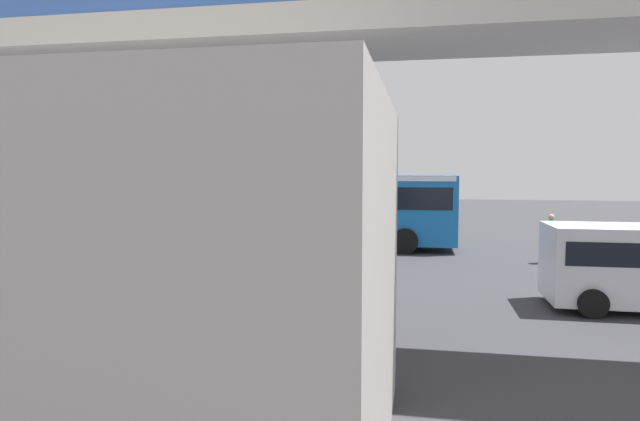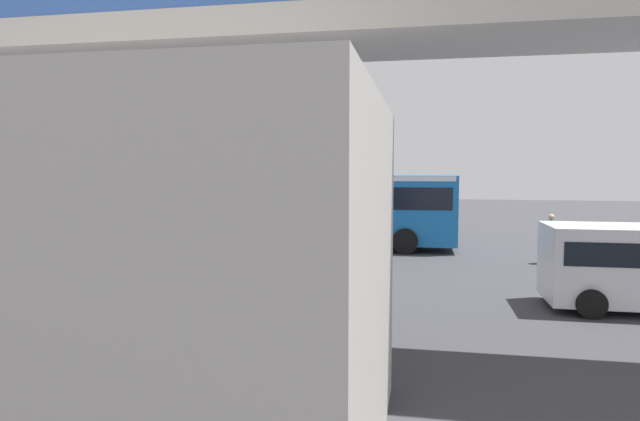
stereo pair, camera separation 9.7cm
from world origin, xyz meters
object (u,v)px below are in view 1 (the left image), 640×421
(traffic_sign, at_px, (331,199))
(bicycle_blue, at_px, (64,244))
(city_bus, at_px, (321,204))
(pedestrian, at_px, (551,239))

(traffic_sign, bearing_deg, bicycle_blue, 39.07)
(city_bus, bearing_deg, pedestrian, 164.81)
(city_bus, xyz_separation_m, pedestrian, (-8.94, 2.43, -1.00))
(city_bus, bearing_deg, bicycle_blue, 19.30)
(bicycle_blue, relative_size, pedestrian, 0.99)
(bicycle_blue, bearing_deg, pedestrian, -176.73)
(pedestrian, bearing_deg, bicycle_blue, 3.27)
(city_bus, distance_m, pedestrian, 9.32)
(bicycle_blue, relative_size, traffic_sign, 0.63)
(bicycle_blue, height_order, pedestrian, pedestrian)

